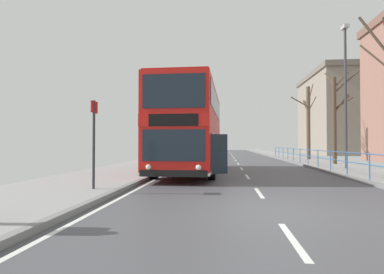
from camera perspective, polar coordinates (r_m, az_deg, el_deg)
ground at (r=7.52m, az=8.52°, el=-12.51°), size 15.80×140.00×0.20m
double_decker_bus_main at (r=16.51m, az=-0.16°, el=1.37°), size 3.30×10.48×4.31m
pedestrian_railing_far_kerb at (r=20.19m, az=21.61°, el=-3.04°), size 0.05×31.12×1.03m
bus_stop_sign_near at (r=10.18m, az=-17.15°, el=0.45°), size 0.08×0.44×2.70m
street_lamp_far_side at (r=20.10m, az=25.78°, el=8.29°), size 0.28×0.60×8.07m
bare_tree_far_00 at (r=24.12m, az=24.29°, el=3.66°), size 1.78×2.19×6.66m
bare_tree_far_01 at (r=30.47m, az=20.07°, el=2.84°), size 2.52×2.28×6.88m
background_building_00 at (r=51.69m, az=25.95°, el=3.83°), size 10.83×15.91×11.85m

